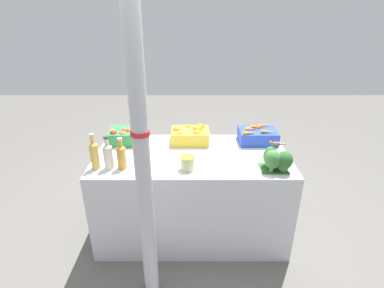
{
  "coord_description": "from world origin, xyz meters",
  "views": [
    {
      "loc": [
        0.0,
        -2.41,
        2.06
      ],
      "look_at": [
        0.0,
        0.0,
        0.94
      ],
      "focal_mm": 28.0,
      "sensor_mm": 36.0,
      "label": 1
    }
  ],
  "objects_px": {
    "orange_crate": "(191,135)",
    "sparrow_bird": "(276,144)",
    "carrot_crate": "(258,136)",
    "broccoli_pile": "(277,160)",
    "juice_bottle_amber": "(121,156)",
    "support_pole": "(140,136)",
    "juice_bottle_golden": "(94,154)",
    "apple_crate": "(128,135)",
    "pickle_jar": "(187,163)",
    "juice_bottle_cloudy": "(108,155)"
  },
  "relations": [
    {
      "from": "juice_bottle_amber",
      "to": "pickle_jar",
      "type": "relative_size",
      "value": 2.23
    },
    {
      "from": "support_pole",
      "to": "broccoli_pile",
      "type": "xyz_separation_m",
      "value": [
        1.0,
        0.42,
        -0.39
      ]
    },
    {
      "from": "juice_bottle_golden",
      "to": "apple_crate",
      "type": "bearing_deg",
      "value": 71.81
    },
    {
      "from": "juice_bottle_cloudy",
      "to": "pickle_jar",
      "type": "height_order",
      "value": "juice_bottle_cloudy"
    },
    {
      "from": "orange_crate",
      "to": "sparrow_bird",
      "type": "bearing_deg",
      "value": -37.46
    },
    {
      "from": "support_pole",
      "to": "orange_crate",
      "type": "bearing_deg",
      "value": 72.6
    },
    {
      "from": "orange_crate",
      "to": "juice_bottle_golden",
      "type": "relative_size",
      "value": 1.18
    },
    {
      "from": "juice_bottle_golden",
      "to": "carrot_crate",
      "type": "bearing_deg",
      "value": 19.93
    },
    {
      "from": "support_pole",
      "to": "sparrow_bird",
      "type": "bearing_deg",
      "value": 24.96
    },
    {
      "from": "orange_crate",
      "to": "broccoli_pile",
      "type": "height_order",
      "value": "broccoli_pile"
    },
    {
      "from": "apple_crate",
      "to": "pickle_jar",
      "type": "height_order",
      "value": "apple_crate"
    },
    {
      "from": "juice_bottle_amber",
      "to": "pickle_jar",
      "type": "xyz_separation_m",
      "value": [
        0.53,
        -0.02,
        -0.05
      ]
    },
    {
      "from": "support_pole",
      "to": "broccoli_pile",
      "type": "bearing_deg",
      "value": 22.82
    },
    {
      "from": "carrot_crate",
      "to": "juice_bottle_golden",
      "type": "relative_size",
      "value": 1.18
    },
    {
      "from": "apple_crate",
      "to": "orange_crate",
      "type": "bearing_deg",
      "value": 0.27
    },
    {
      "from": "orange_crate",
      "to": "juice_bottle_amber",
      "type": "bearing_deg",
      "value": -137.07
    },
    {
      "from": "juice_bottle_golden",
      "to": "sparrow_bird",
      "type": "distance_m",
      "value": 1.45
    },
    {
      "from": "carrot_crate",
      "to": "orange_crate",
      "type": "bearing_deg",
      "value": 179.81
    },
    {
      "from": "juice_bottle_golden",
      "to": "sparrow_bird",
      "type": "bearing_deg",
      "value": 0.01
    },
    {
      "from": "broccoli_pile",
      "to": "juice_bottle_amber",
      "type": "xyz_separation_m",
      "value": [
        -1.25,
        0.04,
        0.02
      ]
    },
    {
      "from": "juice_bottle_golden",
      "to": "juice_bottle_amber",
      "type": "distance_m",
      "value": 0.22
    },
    {
      "from": "broccoli_pile",
      "to": "pickle_jar",
      "type": "distance_m",
      "value": 0.72
    },
    {
      "from": "broccoli_pile",
      "to": "juice_bottle_golden",
      "type": "relative_size",
      "value": 0.78
    },
    {
      "from": "pickle_jar",
      "to": "juice_bottle_amber",
      "type": "bearing_deg",
      "value": 178.1
    },
    {
      "from": "apple_crate",
      "to": "carrot_crate",
      "type": "bearing_deg",
      "value": 0.03
    },
    {
      "from": "support_pole",
      "to": "sparrow_bird",
      "type": "relative_size",
      "value": 19.58
    },
    {
      "from": "orange_crate",
      "to": "pickle_jar",
      "type": "height_order",
      "value": "orange_crate"
    },
    {
      "from": "pickle_jar",
      "to": "sparrow_bird",
      "type": "distance_m",
      "value": 0.72
    },
    {
      "from": "juice_bottle_amber",
      "to": "juice_bottle_golden",
      "type": "bearing_deg",
      "value": 180.0
    },
    {
      "from": "orange_crate",
      "to": "juice_bottle_golden",
      "type": "bearing_deg",
      "value": -146.16
    },
    {
      "from": "carrot_crate",
      "to": "juice_bottle_cloudy",
      "type": "bearing_deg",
      "value": -158.56
    },
    {
      "from": "juice_bottle_amber",
      "to": "pickle_jar",
      "type": "distance_m",
      "value": 0.54
    },
    {
      "from": "juice_bottle_cloudy",
      "to": "sparrow_bird",
      "type": "bearing_deg",
      "value": 0.01
    },
    {
      "from": "apple_crate",
      "to": "orange_crate",
      "type": "relative_size",
      "value": 1.0
    },
    {
      "from": "juice_bottle_golden",
      "to": "pickle_jar",
      "type": "bearing_deg",
      "value": -1.35
    },
    {
      "from": "juice_bottle_golden",
      "to": "orange_crate",
      "type": "bearing_deg",
      "value": 33.84
    },
    {
      "from": "support_pole",
      "to": "juice_bottle_golden",
      "type": "xyz_separation_m",
      "value": [
        -0.47,
        0.46,
        -0.36
      ]
    },
    {
      "from": "broccoli_pile",
      "to": "support_pole",
      "type": "bearing_deg",
      "value": -157.18
    },
    {
      "from": "apple_crate",
      "to": "carrot_crate",
      "type": "height_order",
      "value": "apple_crate"
    },
    {
      "from": "carrot_crate",
      "to": "juice_bottle_amber",
      "type": "xyz_separation_m",
      "value": [
        -1.21,
        -0.52,
        0.04
      ]
    },
    {
      "from": "carrot_crate",
      "to": "sparrow_bird",
      "type": "height_order",
      "value": "sparrow_bird"
    },
    {
      "from": "carrot_crate",
      "to": "juice_bottle_golden",
      "type": "xyz_separation_m",
      "value": [
        -1.42,
        -0.52,
        0.06
      ]
    },
    {
      "from": "juice_bottle_golden",
      "to": "juice_bottle_amber",
      "type": "relative_size",
      "value": 1.14
    },
    {
      "from": "sparrow_bird",
      "to": "juice_bottle_amber",
      "type": "bearing_deg",
      "value": 7.18
    },
    {
      "from": "apple_crate",
      "to": "support_pole",
      "type": "bearing_deg",
      "value": -72.95
    },
    {
      "from": "apple_crate",
      "to": "pickle_jar",
      "type": "relative_size",
      "value": 2.99
    },
    {
      "from": "support_pole",
      "to": "juice_bottle_cloudy",
      "type": "distance_m",
      "value": 0.69
    },
    {
      "from": "pickle_jar",
      "to": "juice_bottle_cloudy",
      "type": "bearing_deg",
      "value": 178.42
    },
    {
      "from": "orange_crate",
      "to": "juice_bottle_golden",
      "type": "distance_m",
      "value": 0.93
    },
    {
      "from": "juice_bottle_cloudy",
      "to": "juice_bottle_amber",
      "type": "distance_m",
      "value": 0.11
    }
  ]
}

